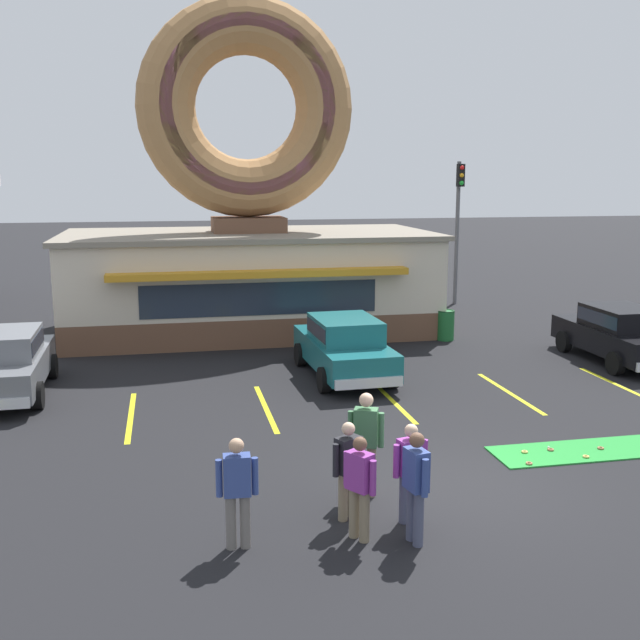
# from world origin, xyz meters

# --- Properties ---
(ground_plane) EXTENTS (160.00, 160.00, 0.00)m
(ground_plane) POSITION_xyz_m (0.00, 0.00, 0.00)
(ground_plane) COLOR black
(donut_shop_building) EXTENTS (12.30, 6.75, 10.96)m
(donut_shop_building) POSITION_xyz_m (-1.91, 13.94, 3.74)
(donut_shop_building) COLOR brown
(donut_shop_building) RESTS_ON ground
(putting_mat) EXTENTS (3.92, 1.14, 0.03)m
(putting_mat) POSITION_xyz_m (3.21, 1.02, 0.01)
(putting_mat) COLOR green
(putting_mat) RESTS_ON ground
(mini_donut_near_left) EXTENTS (0.13, 0.13, 0.04)m
(mini_donut_near_left) POSITION_xyz_m (2.89, 0.67, 0.05)
(mini_donut_near_left) COLOR #E5C666
(mini_donut_near_left) RESTS_ON putting_mat
(mini_donut_mid_left) EXTENTS (0.13, 0.13, 0.04)m
(mini_donut_mid_left) POSITION_xyz_m (3.40, 1.01, 0.05)
(mini_donut_mid_left) COLOR #A5724C
(mini_donut_mid_left) RESTS_ON putting_mat
(mini_donut_mid_centre) EXTENTS (0.13, 0.13, 0.04)m
(mini_donut_mid_centre) POSITION_xyz_m (1.68, 0.57, 0.05)
(mini_donut_mid_centre) COLOR #A5724C
(mini_donut_mid_centre) RESTS_ON putting_mat
(mini_donut_mid_right) EXTENTS (0.13, 0.13, 0.04)m
(mini_donut_mid_right) POSITION_xyz_m (2.42, 1.13, 0.05)
(mini_donut_mid_right) COLOR #A5724C
(mini_donut_mid_right) RESTS_ON putting_mat
(mini_donut_far_left) EXTENTS (0.13, 0.13, 0.04)m
(mini_donut_far_left) POSITION_xyz_m (1.87, 1.13, 0.05)
(mini_donut_far_left) COLOR #E5C666
(mini_donut_far_left) RESTS_ON putting_mat
(golf_ball) EXTENTS (0.04, 0.04, 0.04)m
(golf_ball) POSITION_xyz_m (2.44, 1.25, 0.05)
(golf_ball) COLOR white
(golf_ball) RESTS_ON putting_mat
(car_grey) EXTENTS (2.05, 4.59, 1.60)m
(car_grey) POSITION_xyz_m (-8.55, 7.27, 0.87)
(car_grey) COLOR slate
(car_grey) RESTS_ON ground
(car_black) EXTENTS (2.04, 4.59, 1.60)m
(car_black) POSITION_xyz_m (7.83, 7.29, 0.87)
(car_black) COLOR black
(car_black) RESTS_ON ground
(car_teal) EXTENTS (2.10, 4.62, 1.60)m
(car_teal) POSITION_xyz_m (-0.18, 7.29, 0.87)
(car_teal) COLOR #196066
(car_teal) RESTS_ON ground
(pedestrian_blue_sweater_man) EXTENTS (0.54, 0.39, 1.55)m
(pedestrian_blue_sweater_man) POSITION_xyz_m (-2.08, -0.83, 0.85)
(pedestrian_blue_sweater_man) COLOR #7F7056
(pedestrian_blue_sweater_man) RESTS_ON ground
(pedestrian_hooded_kid) EXTENTS (0.31, 0.59, 1.67)m
(pedestrian_hooded_kid) POSITION_xyz_m (-1.32, -1.79, 0.92)
(pedestrian_hooded_kid) COLOR #474C66
(pedestrian_hooded_kid) RESTS_ON ground
(pedestrian_leather_jacket_man) EXTENTS (0.60, 0.26, 1.64)m
(pedestrian_leather_jacket_man) POSITION_xyz_m (-3.82, -1.43, 0.90)
(pedestrian_leather_jacket_man) COLOR slate
(pedestrian_leather_jacket_man) RESTS_ON ground
(pedestrian_clipboard_woman) EXTENTS (0.56, 0.37, 1.76)m
(pedestrian_clipboard_woman) POSITION_xyz_m (-1.59, -0.08, 0.99)
(pedestrian_clipboard_woman) COLOR #7F7056
(pedestrian_clipboard_woman) RESTS_ON ground
(pedestrian_beanie_man) EXTENTS (0.41, 0.51, 1.56)m
(pedestrian_beanie_man) POSITION_xyz_m (-2.08, -1.52, 0.86)
(pedestrian_beanie_man) COLOR #7F7056
(pedestrian_beanie_man) RESTS_ON ground
(pedestrian_crossing_woman) EXTENTS (0.58, 0.32, 1.56)m
(pedestrian_crossing_woman) POSITION_xyz_m (-1.18, -1.12, 0.86)
(pedestrian_crossing_woman) COLOR #474C66
(pedestrian_crossing_woman) RESTS_ON ground
(trash_bin) EXTENTS (0.57, 0.57, 0.97)m
(trash_bin) POSITION_xyz_m (4.08, 11.04, 0.50)
(trash_bin) COLOR #1E662D
(trash_bin) RESTS_ON ground
(traffic_light_pole) EXTENTS (0.28, 0.47, 5.80)m
(traffic_light_pole) POSITION_xyz_m (7.05, 17.58, 3.71)
(traffic_light_pole) COLOR #595B60
(traffic_light_pole) RESTS_ON ground
(parking_stripe_left) EXTENTS (0.12, 3.60, 0.01)m
(parking_stripe_left) POSITION_xyz_m (-5.57, 5.00, 0.00)
(parking_stripe_left) COLOR yellow
(parking_stripe_left) RESTS_ON ground
(parking_stripe_mid_left) EXTENTS (0.12, 3.60, 0.01)m
(parking_stripe_mid_left) POSITION_xyz_m (-2.57, 5.00, 0.00)
(parking_stripe_mid_left) COLOR yellow
(parking_stripe_mid_left) RESTS_ON ground
(parking_stripe_centre) EXTENTS (0.12, 3.60, 0.01)m
(parking_stripe_centre) POSITION_xyz_m (0.43, 5.00, 0.00)
(parking_stripe_centre) COLOR yellow
(parking_stripe_centre) RESTS_ON ground
(parking_stripe_mid_right) EXTENTS (0.12, 3.60, 0.01)m
(parking_stripe_mid_right) POSITION_xyz_m (3.43, 5.00, 0.00)
(parking_stripe_mid_right) COLOR yellow
(parking_stripe_mid_right) RESTS_ON ground
(parking_stripe_right) EXTENTS (0.12, 3.60, 0.01)m
(parking_stripe_right) POSITION_xyz_m (6.43, 5.00, 0.00)
(parking_stripe_right) COLOR yellow
(parking_stripe_right) RESTS_ON ground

